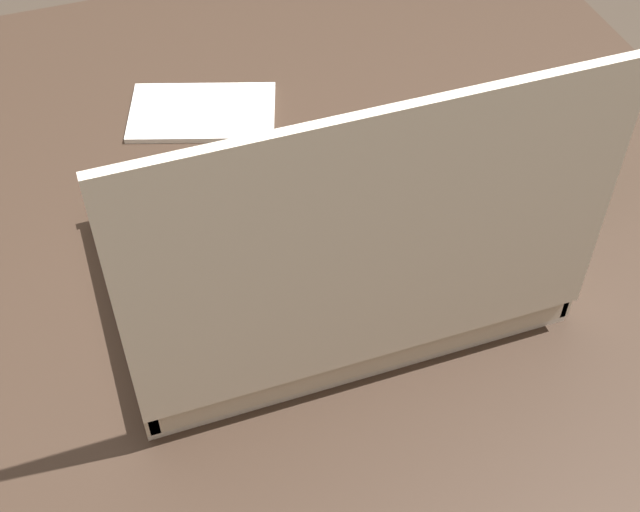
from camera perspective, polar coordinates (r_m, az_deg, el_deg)
name	(u,v)px	position (r m, az deg, el deg)	size (l,w,h in m)	color
dining_table	(297,290)	(0.93, -1.48, -2.22)	(0.93, 0.92, 0.71)	#38281E
donut_box	(336,252)	(0.76, 1.01, 0.28)	(0.37, 0.26, 0.28)	silver
coffee_mug	(549,137)	(0.91, 14.44, 7.42)	(0.09, 0.09, 0.09)	#4C8456
paper_napkin	(202,112)	(0.99, -7.54, 9.12)	(0.18, 0.14, 0.01)	white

